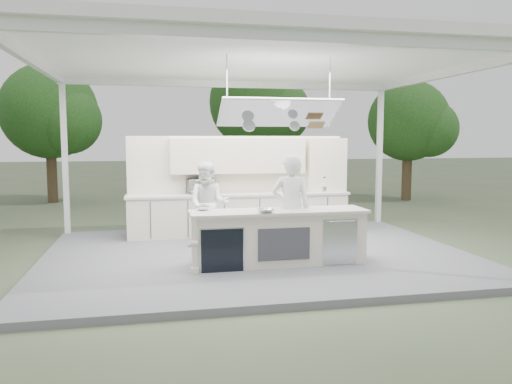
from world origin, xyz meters
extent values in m
plane|color=#4A583C|center=(0.00, 0.00, 0.00)|extent=(90.00, 90.00, 0.00)
cube|color=#5B5C60|center=(0.00, 0.00, 0.06)|extent=(8.00, 6.00, 0.12)
cube|color=white|center=(3.90, 2.90, 1.85)|extent=(0.12, 0.12, 3.70)
cube|color=white|center=(-3.90, 2.90, 1.85)|extent=(0.12, 0.12, 3.70)
cube|color=white|center=(0.00, 0.00, 3.78)|extent=(8.20, 6.20, 0.16)
cube|color=white|center=(0.00, -2.90, 3.62)|extent=(8.00, 0.12, 0.16)
cube|color=white|center=(0.00, 2.90, 3.62)|extent=(8.00, 0.12, 0.16)
cube|color=white|center=(-3.90, 0.00, 3.62)|extent=(0.12, 6.00, 0.16)
cube|color=white|center=(3.90, 0.00, 3.62)|extent=(0.12, 6.00, 0.16)
cube|color=white|center=(0.20, -0.90, 2.75)|extent=(2.00, 0.71, 0.43)
cube|color=white|center=(0.20, -0.90, 2.75)|extent=(2.06, 0.76, 0.46)
cylinder|color=white|center=(-0.70, -0.90, 3.23)|extent=(0.02, 0.02, 0.95)
cylinder|color=white|center=(1.10, -0.90, 3.23)|extent=(0.02, 0.02, 0.95)
cylinder|color=silver|center=(-0.30, -0.75, 2.53)|extent=(0.22, 0.14, 0.21)
cylinder|color=silver|center=(0.50, -0.80, 2.53)|extent=(0.18, 0.12, 0.18)
cube|color=#97683C|center=(0.90, -0.78, 2.55)|extent=(0.28, 0.18, 0.12)
cube|color=beige|center=(0.20, -0.90, 0.57)|extent=(3.00, 0.70, 0.90)
cube|color=beige|center=(0.20, -0.90, 1.04)|extent=(3.10, 0.78, 0.05)
cylinder|color=beige|center=(-1.30, -1.25, 0.58)|extent=(0.11, 0.11, 0.92)
cube|color=black|center=(-0.85, -1.25, 0.48)|extent=(0.70, 0.04, 0.72)
cube|color=silver|center=(-0.85, -1.26, 0.48)|extent=(0.74, 0.03, 0.72)
cube|color=#37373C|center=(0.20, -1.26, 0.54)|extent=(0.90, 0.02, 0.55)
cube|color=silver|center=(1.20, -1.26, 0.54)|extent=(0.62, 0.02, 0.78)
cube|color=beige|center=(0.00, 1.90, 0.57)|extent=(5.00, 0.65, 0.90)
cube|color=beige|center=(0.00, 1.90, 1.04)|extent=(5.08, 0.72, 0.05)
cube|color=beige|center=(0.00, 2.20, 1.25)|extent=(5.00, 0.10, 2.25)
cube|color=beige|center=(0.00, 2.07, 1.92)|extent=(3.10, 0.38, 0.80)
cube|color=beige|center=(2.10, 2.02, 1.67)|extent=(0.90, 0.45, 1.30)
cube|color=#97683C|center=(2.10, 2.02, 1.67)|extent=(0.84, 0.40, 0.03)
cylinder|color=silver|center=(2.00, 1.88, 1.13)|extent=(0.20, 0.20, 0.12)
cylinder|color=black|center=(2.00, 1.88, 1.29)|extent=(0.17, 0.17, 0.20)
cylinder|color=black|center=(2.35, 1.88, 1.12)|extent=(0.16, 0.16, 0.10)
cone|color=black|center=(2.35, 1.88, 1.29)|extent=(0.14, 0.14, 0.24)
cylinder|color=#493824|center=(-5.50, 10.00, 1.05)|extent=(0.36, 0.36, 2.10)
sphere|color=#315A21|center=(-5.50, 10.00, 3.29)|extent=(3.40, 3.40, 3.40)
sphere|color=#315A21|center=(-4.82, 9.49, 2.95)|extent=(2.38, 2.38, 2.38)
cylinder|color=#493824|center=(2.50, 12.00, 1.22)|extent=(0.36, 0.36, 2.45)
sphere|color=#315A21|center=(2.50, 12.00, 3.85)|extent=(4.00, 4.00, 4.00)
sphere|color=#315A21|center=(3.30, 11.40, 3.45)|extent=(2.80, 2.80, 2.80)
cylinder|color=#493824|center=(7.50, 8.00, 0.96)|extent=(0.36, 0.36, 1.92)
sphere|color=#315A21|center=(7.50, 8.00, 2.97)|extent=(3.00, 3.00, 3.00)
sphere|color=#315A21|center=(8.10, 7.55, 2.67)|extent=(2.10, 2.10, 2.10)
imported|color=silver|center=(0.47, -0.70, 1.07)|extent=(0.77, 0.59, 1.90)
imported|color=white|center=(-0.84, 0.73, 0.98)|extent=(0.99, 0.86, 1.73)
imported|color=silver|center=(-0.88, 2.08, 1.24)|extent=(0.67, 0.52, 0.33)
imported|color=#B6B9BD|center=(-0.10, -1.15, 1.10)|extent=(0.34, 0.34, 0.07)
imported|color=silver|center=(-1.10, -0.65, 1.11)|extent=(0.29, 0.29, 0.07)
camera|label=1|loc=(-1.96, -9.23, 2.31)|focal=35.00mm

